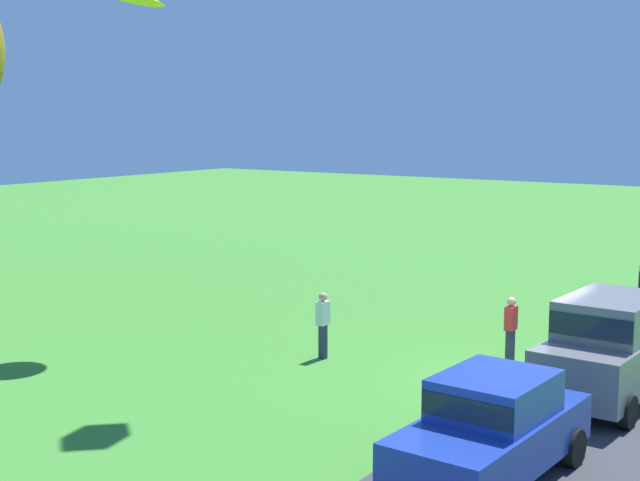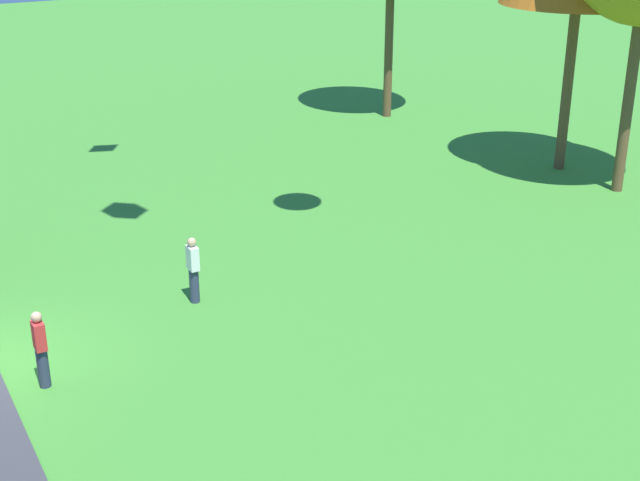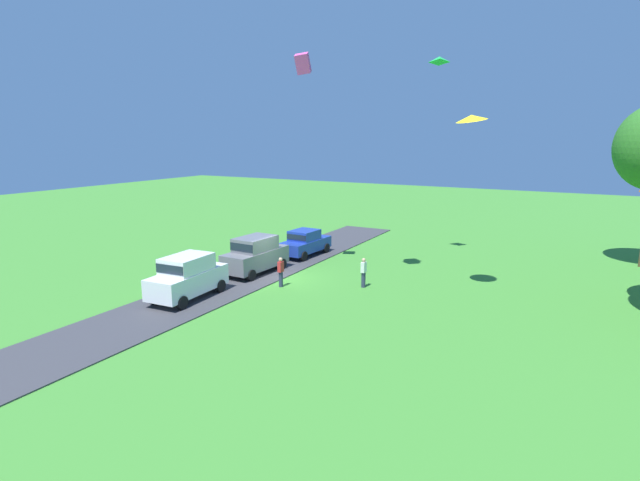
# 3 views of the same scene
# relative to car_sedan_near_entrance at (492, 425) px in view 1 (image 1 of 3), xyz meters

# --- Properties ---
(ground_plane) EXTENTS (120.00, 120.00, 0.00)m
(ground_plane) POSITION_rel_car_sedan_near_entrance_xyz_m (5.66, 1.66, -1.04)
(ground_plane) COLOR #3D842D
(pavement_strip) EXTENTS (36.00, 4.40, 0.06)m
(pavement_strip) POSITION_rel_car_sedan_near_entrance_xyz_m (5.66, -0.36, -1.01)
(pavement_strip) COLOR #38383D
(pavement_strip) RESTS_ON ground
(car_sedan_near_entrance) EXTENTS (4.49, 2.13, 1.84)m
(car_sedan_near_entrance) POSITION_rel_car_sedan_near_entrance_xyz_m (0.00, 0.00, 0.00)
(car_sedan_near_entrance) COLOR #1E389E
(car_sedan_near_entrance) RESTS_ON ground
(car_suv_mid_row) EXTENTS (4.68, 2.21, 2.28)m
(car_suv_mid_row) POSITION_rel_car_sedan_near_entrance_xyz_m (5.49, -0.35, 0.25)
(car_suv_mid_row) COLOR slate
(car_suv_mid_row) RESTS_ON ground
(person_on_lawn) EXTENTS (0.36, 0.24, 1.71)m
(person_on_lawn) POSITION_rel_car_sedan_near_entrance_xyz_m (7.08, 2.57, -0.16)
(person_on_lawn) COLOR #2D334C
(person_on_lawn) RESTS_ON ground
(person_watching_sky) EXTENTS (0.36, 0.24, 1.71)m
(person_watching_sky) POSITION_rel_car_sedan_near_entrance_xyz_m (4.92, 6.75, -0.16)
(person_watching_sky) COLOR #2D334C
(person_watching_sky) RESTS_ON ground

